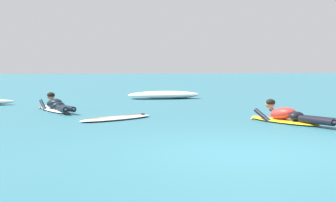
# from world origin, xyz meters

# --- Properties ---
(ground_plane) EXTENTS (120.00, 120.00, 0.00)m
(ground_plane) POSITION_xyz_m (0.00, 10.00, 0.00)
(ground_plane) COLOR #2D6B7A
(surfer_near) EXTENTS (1.29, 2.53, 0.53)m
(surfer_near) POSITION_xyz_m (2.06, 3.38, 0.14)
(surfer_near) COLOR yellow
(surfer_near) RESTS_ON ground
(surfer_far) EXTENTS (1.16, 2.69, 0.54)m
(surfer_far) POSITION_xyz_m (-2.92, 7.30, 0.14)
(surfer_far) COLOR white
(surfer_far) RESTS_ON ground
(drifting_surfboard) EXTENTS (1.98, 1.65, 0.16)m
(drifting_surfboard) POSITION_xyz_m (-1.50, 4.82, 0.03)
(drifting_surfboard) COLOR white
(drifting_surfboard) RESTS_ON ground
(whitewater_mid_right) EXTENTS (2.73, 1.01, 0.29)m
(whitewater_mid_right) POSITION_xyz_m (0.87, 11.94, 0.13)
(whitewater_mid_right) COLOR white
(whitewater_mid_right) RESTS_ON ground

